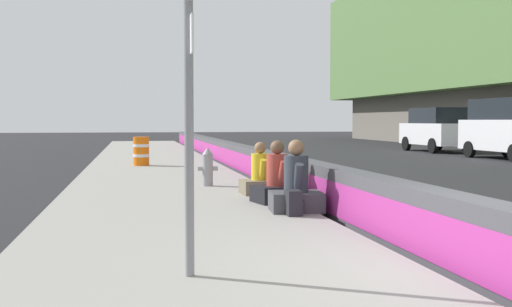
{
  "coord_description": "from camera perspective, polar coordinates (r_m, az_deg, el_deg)",
  "views": [
    {
      "loc": [
        -5.53,
        3.37,
        1.64
      ],
      "look_at": [
        6.71,
        0.94,
        0.97
      ],
      "focal_mm": 43.47,
      "sensor_mm": 36.0,
      "label": 1
    }
  ],
  "objects": [
    {
      "name": "seated_person_foreground",
      "position": [
        10.26,
        3.71,
        -3.26
      ],
      "size": [
        0.79,
        0.91,
        1.18
      ],
      "color": "#424247",
      "rests_on": "sidewalk_strip"
    },
    {
      "name": "backpack",
      "position": [
        9.8,
        3.52,
        -4.58
      ],
      "size": [
        0.32,
        0.28,
        0.4
      ],
      "color": "#232328",
      "rests_on": "sidewalk_strip"
    },
    {
      "name": "construction_barrel",
      "position": [
        20.87,
        -10.52,
        0.22
      ],
      "size": [
        0.54,
        0.54,
        0.95
      ],
      "color": "orange",
      "rests_on": "sidewalk_strip"
    },
    {
      "name": "jersey_barrier",
      "position": [
        6.58,
        19.93,
        -7.75
      ],
      "size": [
        76.0,
        0.45,
        0.85
      ],
      "color": "#47474C",
      "rests_on": "ground_plane"
    },
    {
      "name": "ground_plane",
      "position": [
        6.68,
        19.89,
        -11.33
      ],
      "size": [
        160.0,
        160.0,
        0.0
      ],
      "primitive_type": "plane",
      "color": "#232326",
      "rests_on": "ground"
    },
    {
      "name": "seated_person_rear",
      "position": [
        12.61,
        0.39,
        -2.24
      ],
      "size": [
        0.69,
        0.8,
        1.06
      ],
      "color": "#706651",
      "rests_on": "sidewalk_strip"
    },
    {
      "name": "route_sign_post",
      "position": [
        5.96,
        -6.16,
        8.77
      ],
      "size": [
        0.44,
        0.09,
        3.6
      ],
      "color": "gray",
      "rests_on": "sidewalk_strip"
    },
    {
      "name": "parked_car_fourth",
      "position": [
        28.01,
        22.5,
        2.26
      ],
      "size": [
        5.13,
        2.15,
        2.56
      ],
      "color": "silver",
      "rests_on": "ground_plane"
    },
    {
      "name": "seated_person_middle",
      "position": [
        11.33,
        1.96,
        -2.73
      ],
      "size": [
        0.85,
        0.94,
        1.13
      ],
      "color": "black",
      "rests_on": "sidewalk_strip"
    },
    {
      "name": "parked_car_midline",
      "position": [
        33.53,
        16.24,
        2.17
      ],
      "size": [
        4.81,
        2.08,
        2.28
      ],
      "color": "silver",
      "rests_on": "ground_plane"
    },
    {
      "name": "sidewalk_strip",
      "position": [
        5.79,
        -3.77,
        -12.66
      ],
      "size": [
        80.0,
        4.4,
        0.14
      ],
      "primitive_type": "cube",
      "color": "gray",
      "rests_on": "ground_plane"
    },
    {
      "name": "fire_hydrant",
      "position": [
        14.19,
        -4.47,
        -1.18
      ],
      "size": [
        0.26,
        0.46,
        0.88
      ],
      "color": "gray",
      "rests_on": "sidewalk_strip"
    }
  ]
}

